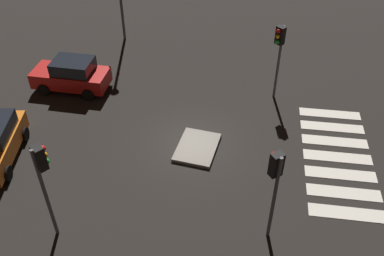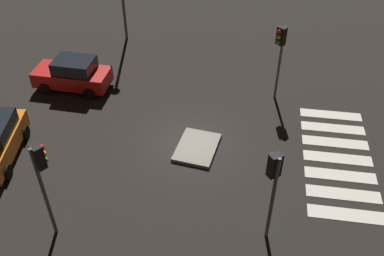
{
  "view_description": "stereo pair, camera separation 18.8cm",
  "coord_description": "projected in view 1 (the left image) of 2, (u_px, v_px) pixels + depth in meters",
  "views": [
    {
      "loc": [
        -15.81,
        -2.24,
        13.99
      ],
      "look_at": [
        0.0,
        0.0,
        1.0
      ],
      "focal_mm": 40.07,
      "sensor_mm": 36.0,
      "label": 1
    },
    {
      "loc": [
        -15.78,
        -2.43,
        13.99
      ],
      "look_at": [
        0.0,
        0.0,
        1.0
      ],
      "focal_mm": 40.07,
      "sensor_mm": 36.0,
      "label": 2
    }
  ],
  "objects": [
    {
      "name": "traffic_light_south",
      "position": [
        275.0,
        176.0,
        15.06
      ],
      "size": [
        0.53,
        0.54,
        4.18
      ],
      "rotation": [
        0.0,
        0.0,
        0.64
      ],
      "color": "#47474C",
      "rests_on": "ground"
    },
    {
      "name": "car_red",
      "position": [
        71.0,
        75.0,
        24.43
      ],
      "size": [
        2.19,
        4.4,
        1.89
      ],
      "rotation": [
        0.0,
        0.0,
        1.53
      ],
      "color": "red",
      "rests_on": "ground"
    },
    {
      "name": "traffic_island",
      "position": [
        197.0,
        147.0,
        20.86
      ],
      "size": [
        2.71,
        2.18,
        0.18
      ],
      "color": "gray",
      "rests_on": "ground"
    },
    {
      "name": "traffic_light_west",
      "position": [
        42.0,
        171.0,
        15.0
      ],
      "size": [
        0.53,
        0.54,
        4.44
      ],
      "rotation": [
        0.0,
        0.0,
        -0.64
      ],
      "color": "#47474C",
      "rests_on": "ground"
    },
    {
      "name": "crosswalk_near",
      "position": [
        337.0,
        157.0,
        20.45
      ],
      "size": [
        7.6,
        3.2,
        0.02
      ],
      "color": "silver",
      "rests_on": "ground"
    },
    {
      "name": "ground_plane",
      "position": [
        192.0,
        144.0,
        21.22
      ],
      "size": [
        80.0,
        80.0,
        0.0
      ],
      "primitive_type": "plane",
      "color": "black"
    },
    {
      "name": "traffic_light_east",
      "position": [
        279.0,
        45.0,
        22.21
      ],
      "size": [
        0.53,
        0.54,
        4.37
      ],
      "rotation": [
        0.0,
        0.0,
        2.43
      ],
      "color": "#47474C",
      "rests_on": "ground"
    }
  ]
}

